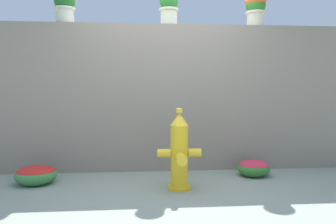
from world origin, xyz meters
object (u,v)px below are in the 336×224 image
(flower_bush_left, at_px, (36,174))
(flower_bush_right, at_px, (253,167))
(potted_plant_1, at_px, (65,4))
(fire_hydrant, at_px, (179,153))
(potted_plant_2, at_px, (169,6))
(potted_plant_3, at_px, (256,8))

(flower_bush_left, bearing_deg, flower_bush_right, 2.72)
(potted_plant_1, relative_size, flower_bush_right, 1.05)
(fire_hydrant, bearing_deg, flower_bush_left, 169.01)
(potted_plant_1, distance_m, potted_plant_2, 1.46)
(potted_plant_2, relative_size, flower_bush_left, 0.93)
(potted_plant_1, distance_m, flower_bush_left, 2.34)
(potted_plant_2, height_order, flower_bush_left, potted_plant_2)
(potted_plant_2, xyz_separation_m, flower_bush_left, (-1.71, -0.64, -2.24))
(potted_plant_3, height_order, flower_bush_left, potted_plant_3)
(flower_bush_left, height_order, flower_bush_right, flower_bush_left)
(potted_plant_3, relative_size, flower_bush_left, 0.89)
(potted_plant_2, xyz_separation_m, fire_hydrant, (0.04, -0.98, -1.93))
(potted_plant_3, bearing_deg, flower_bush_right, -108.19)
(potted_plant_1, xyz_separation_m, flower_bush_left, (-0.25, -0.67, -2.23))
(potted_plant_1, height_order, flower_bush_left, potted_plant_1)
(flower_bush_left, bearing_deg, fire_hydrant, -10.99)
(potted_plant_2, bearing_deg, potted_plant_1, 179.17)
(fire_hydrant, distance_m, flower_bush_right, 1.20)
(potted_plant_1, distance_m, potted_plant_3, 2.73)
(fire_hydrant, relative_size, flower_bush_left, 1.88)
(potted_plant_1, distance_m, fire_hydrant, 2.64)
(fire_hydrant, bearing_deg, potted_plant_2, 92.31)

